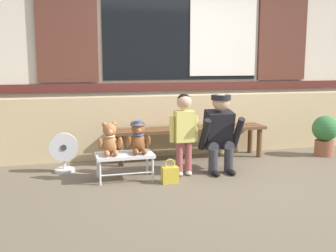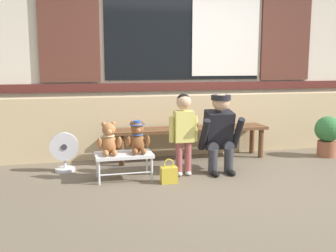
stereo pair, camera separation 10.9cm
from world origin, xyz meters
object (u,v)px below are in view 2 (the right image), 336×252
at_px(small_display_bench, 124,156).
at_px(adult_crouching, 220,133).
at_px(potted_plant, 328,134).
at_px(floor_fan, 64,152).
at_px(wooden_bench_long, 191,132).
at_px(teddy_bear_plain, 109,140).
at_px(child_standing, 184,125).
at_px(handbag_on_ground, 169,174).
at_px(teddy_bear_with_hat, 138,138).

distance_m(small_display_bench, adult_crouching, 1.17).
height_order(potted_plant, floor_fan, potted_plant).
relative_size(wooden_bench_long, adult_crouching, 2.21).
distance_m(teddy_bear_plain, child_standing, 0.87).
height_order(child_standing, handbag_on_ground, child_standing).
bearing_deg(child_standing, adult_crouching, 3.88).
bearing_deg(floor_fan, small_display_bench, -36.67).
height_order(teddy_bear_plain, handbag_on_ground, teddy_bear_plain).
distance_m(small_display_bench, floor_fan, 0.82).
bearing_deg(teddy_bear_with_hat, wooden_bench_long, 40.32).
bearing_deg(floor_fan, handbag_on_ground, -33.86).
relative_size(teddy_bear_with_hat, floor_fan, 0.76).
bearing_deg(small_display_bench, teddy_bear_with_hat, 0.77).
xyz_separation_m(adult_crouching, potted_plant, (1.76, 0.40, -0.16)).
bearing_deg(wooden_bench_long, handbag_on_ground, -119.40).
bearing_deg(child_standing, floor_fan, 160.21).
relative_size(child_standing, potted_plant, 1.68).
relative_size(teddy_bear_plain, handbag_on_ground, 1.34).
height_order(wooden_bench_long, adult_crouching, adult_crouching).
bearing_deg(handbag_on_ground, adult_crouching, 22.69).
height_order(handbag_on_ground, floor_fan, floor_fan).
xyz_separation_m(teddy_bear_plain, adult_crouching, (1.31, 0.03, 0.02)).
relative_size(teddy_bear_plain, child_standing, 0.38).
bearing_deg(adult_crouching, child_standing, -176.12).
relative_size(teddy_bear_with_hat, handbag_on_ground, 1.34).
bearing_deg(teddy_bear_plain, handbag_on_ground, -22.82).
distance_m(child_standing, floor_fan, 1.48).
distance_m(wooden_bench_long, teddy_bear_with_hat, 1.12).
xyz_separation_m(teddy_bear_with_hat, handbag_on_ground, (0.30, -0.26, -0.38)).
bearing_deg(teddy_bear_with_hat, child_standing, -0.01).
relative_size(small_display_bench, child_standing, 0.67).
relative_size(wooden_bench_long, potted_plant, 3.68).
relative_size(small_display_bench, teddy_bear_plain, 1.76).
bearing_deg(adult_crouching, handbag_on_ground, -157.31).
xyz_separation_m(small_display_bench, teddy_bear_plain, (-0.16, 0.00, 0.20)).
relative_size(wooden_bench_long, teddy_bear_with_hat, 5.78).
bearing_deg(wooden_bench_long, adult_crouching, -78.35).
bearing_deg(child_standing, small_display_bench, -179.84).
bearing_deg(potted_plant, handbag_on_ground, -164.39).
distance_m(wooden_bench_long, teddy_bear_plain, 1.38).
height_order(adult_crouching, floor_fan, adult_crouching).
relative_size(small_display_bench, potted_plant, 1.12).
distance_m(handbag_on_ground, floor_fan, 1.35).
bearing_deg(floor_fan, teddy_bear_with_hat, -30.81).
height_order(handbag_on_ground, potted_plant, potted_plant).
relative_size(small_display_bench, adult_crouching, 0.67).
distance_m(child_standing, adult_crouching, 0.47).
distance_m(child_standing, potted_plant, 2.28).
relative_size(child_standing, adult_crouching, 1.01).
bearing_deg(small_display_bench, teddy_bear_plain, 179.49).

